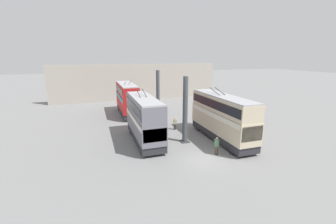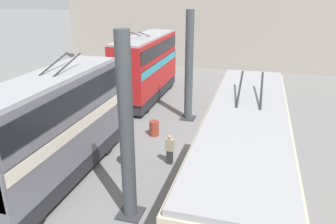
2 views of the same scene
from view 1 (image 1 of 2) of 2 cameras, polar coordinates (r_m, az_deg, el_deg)
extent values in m
plane|color=slate|center=(21.71, 9.16, -11.85)|extent=(240.00, 240.00, 0.00)
cube|color=#A8A093|center=(49.57, -7.60, 7.52)|extent=(0.50, 36.00, 7.71)
cylinder|color=#42474C|center=(24.54, 4.38, 0.47)|extent=(0.55, 0.55, 7.34)
cube|color=#333338|center=(25.63, 4.22, -7.43)|extent=(0.98, 0.98, 0.08)
cylinder|color=#42474C|center=(34.50, -2.56, 4.47)|extent=(0.55, 0.55, 7.34)
cube|color=#333338|center=(35.29, -2.50, -1.35)|extent=(0.98, 0.98, 0.08)
cylinder|color=black|center=(24.41, 20.14, -8.22)|extent=(1.04, 0.30, 1.04)
cylinder|color=black|center=(23.22, 16.02, -9.05)|extent=(1.04, 0.30, 1.04)
cylinder|color=black|center=(30.21, 11.38, -3.35)|extent=(1.04, 0.30, 1.04)
cylinder|color=black|center=(29.25, 7.80, -3.78)|extent=(1.04, 0.30, 1.04)
cube|color=#28282D|center=(26.69, 13.29, -5.44)|extent=(10.27, 2.45, 0.78)
cube|color=beige|center=(26.22, 13.48, -2.28)|extent=(10.48, 2.50, 2.29)
cube|color=silver|center=(26.00, 13.59, -0.44)|extent=(10.16, 2.54, 0.55)
cube|color=beige|center=(25.75, 13.73, 1.95)|extent=(10.37, 2.43, 1.67)
cube|color=black|center=(25.73, 13.74, 2.13)|extent=(10.06, 2.51, 0.92)
cube|color=#9E9EA3|center=(25.58, 13.85, 3.94)|extent=(10.27, 2.25, 0.14)
cube|color=black|center=(22.16, 20.56, -5.23)|extent=(0.12, 2.30, 1.46)
cylinder|color=#282828|center=(26.80, 13.04, 5.21)|extent=(2.35, 0.07, 0.65)
cylinder|color=#282828|center=(26.45, 11.74, 5.17)|extent=(2.35, 0.07, 0.65)
cylinder|color=black|center=(23.03, -1.59, -8.72)|extent=(1.00, 0.30, 1.00)
cylinder|color=black|center=(22.56, -6.76, -9.32)|extent=(1.00, 0.30, 1.00)
cylinder|color=black|center=(28.61, -5.19, -4.15)|extent=(1.00, 0.30, 1.00)
cylinder|color=black|center=(28.23, -9.35, -4.53)|extent=(1.00, 0.30, 1.00)
cube|color=#28282D|center=(25.59, -5.94, -6.02)|extent=(8.97, 2.45, 0.78)
cube|color=slate|center=(25.14, -6.02, -3.01)|extent=(9.16, 2.50, 2.03)
cube|color=silver|center=(24.94, -6.06, -1.38)|extent=(8.88, 2.54, 0.55)
cube|color=slate|center=(24.65, -6.13, 1.30)|extent=(9.06, 2.43, 1.84)
cube|color=black|center=(24.63, -6.14, 1.50)|extent=(8.79, 2.51, 1.01)
cube|color=#9E9EA3|center=(24.45, -6.19, 3.56)|extent=(8.97, 2.25, 0.14)
cube|color=black|center=(20.91, -3.31, -5.95)|extent=(0.12, 2.30, 1.30)
cylinder|color=#282828|center=(25.56, -6.00, 4.84)|extent=(2.35, 0.07, 0.65)
cylinder|color=#282828|center=(25.42, -7.55, 4.75)|extent=(2.35, 0.07, 0.65)
cylinder|color=black|center=(40.87, -9.40, 1.24)|extent=(0.93, 0.30, 0.93)
cylinder|color=black|center=(40.61, -12.33, 1.01)|extent=(0.93, 0.30, 0.93)
cylinder|color=black|center=(34.86, -7.73, -0.93)|extent=(0.93, 0.30, 0.93)
cylinder|color=black|center=(34.55, -11.15, -1.21)|extent=(0.93, 0.30, 0.93)
cube|color=#28282D|center=(37.56, -10.19, 0.33)|extent=(9.09, 2.45, 0.76)
cube|color=red|center=(37.24, -10.29, 2.58)|extent=(9.27, 2.50, 2.25)
cube|color=teal|center=(37.08, -10.35, 3.87)|extent=(9.00, 2.54, 0.55)
cube|color=red|center=(36.90, -10.42, 5.57)|extent=(9.18, 2.43, 1.67)
cube|color=black|center=(36.89, -10.43, 5.70)|extent=(8.90, 2.51, 0.92)
cube|color=#9E9EA3|center=(36.78, -10.49, 6.97)|extent=(9.09, 2.25, 0.14)
cube|color=black|center=(41.66, -11.23, 4.07)|extent=(0.12, 2.30, 1.44)
cylinder|color=#282828|center=(35.65, -9.68, 7.36)|extent=(2.35, 0.07, 0.65)
cylinder|color=#282828|center=(35.55, -10.80, 7.30)|extent=(2.35, 0.07, 0.65)
cube|color=#473D33|center=(28.10, -1.62, -4.67)|extent=(0.31, 0.22, 0.79)
cube|color=#934C42|center=(27.87, -1.63, -3.23)|extent=(0.43, 0.27, 0.69)
sphere|color=tan|center=(27.74, -1.64, -2.33)|extent=(0.22, 0.22, 0.22)
cube|color=#473D33|center=(22.79, 12.19, -9.53)|extent=(0.35, 0.30, 0.84)
cube|color=#4C7051|center=(22.50, 12.29, -7.71)|extent=(0.48, 0.38, 0.73)
sphere|color=#A37A5B|center=(22.32, 12.36, -6.56)|extent=(0.24, 0.24, 0.24)
cube|color=#2D2D33|center=(29.50, 1.76, -3.78)|extent=(0.24, 0.33, 0.76)
cube|color=tan|center=(29.29, 1.77, -2.46)|extent=(0.30, 0.45, 0.66)
sphere|color=tan|center=(29.17, 1.77, -1.64)|extent=(0.21, 0.21, 0.21)
cylinder|color=#933828|center=(31.78, -3.33, -2.31)|extent=(0.59, 0.59, 0.94)
cylinder|color=#933828|center=(31.78, -3.33, -2.31)|extent=(0.62, 0.62, 0.04)
camera|label=2|loc=(18.15, 31.08, 9.44)|focal=35.00mm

